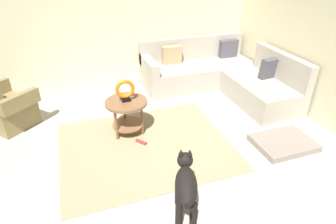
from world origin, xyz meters
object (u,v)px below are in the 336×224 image
at_px(armchair, 5,108).
at_px(torus_sculpture, 125,90).
at_px(dog_toy_rope, 141,142).
at_px(sectional_couch, 220,76).
at_px(dog_bed_mat, 283,143).
at_px(side_table, 127,109).
at_px(dog, 186,185).

bearing_deg(armchair, torus_sculpture, 24.29).
bearing_deg(dog_toy_rope, sectional_couch, 33.26).
relative_size(sectional_couch, dog_bed_mat, 2.81).
distance_m(side_table, dog_bed_mat, 2.26).
xyz_separation_m(torus_sculpture, dog_bed_mat, (1.98, -1.03, -0.67)).
xyz_separation_m(dog, dog_toy_rope, (-0.13, 1.32, -0.35)).
relative_size(sectional_couch, armchair, 2.26).
height_order(sectional_couch, dog_bed_mat, sectional_couch).
distance_m(side_table, torus_sculpture, 0.29).
height_order(dog_bed_mat, dog, dog).
height_order(armchair, dog_toy_rope, armchair).
height_order(armchair, dog, armchair).
relative_size(dog_bed_mat, dog, 0.98).
xyz_separation_m(armchair, dog_toy_rope, (1.80, -1.10, -0.30)).
distance_m(dog, dog_toy_rope, 1.37).
relative_size(armchair, dog, 1.22).
relative_size(side_table, dog_toy_rope, 3.50).
relative_size(sectional_couch, torus_sculpture, 6.90).
bearing_deg(dog_bed_mat, dog, -160.38).
relative_size(armchair, side_table, 1.66).
distance_m(armchair, dog_bed_mat, 4.10).
xyz_separation_m(side_table, dog, (0.24, -1.65, -0.04)).
height_order(torus_sculpture, dog, torus_sculpture).
bearing_deg(side_table, torus_sculpture, 0.00).
bearing_deg(side_table, armchair, 155.20).
xyz_separation_m(torus_sculpture, dog, (0.24, -1.65, -0.33)).
distance_m(dog_bed_mat, dog, 1.88).
bearing_deg(armchair, side_table, 24.29).
height_order(dog, dog_toy_rope, dog).
distance_m(torus_sculpture, dog_toy_rope, 0.77).
relative_size(sectional_couch, dog, 2.76).
xyz_separation_m(dog_bed_mat, dog_toy_rope, (-1.87, 0.70, -0.02)).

